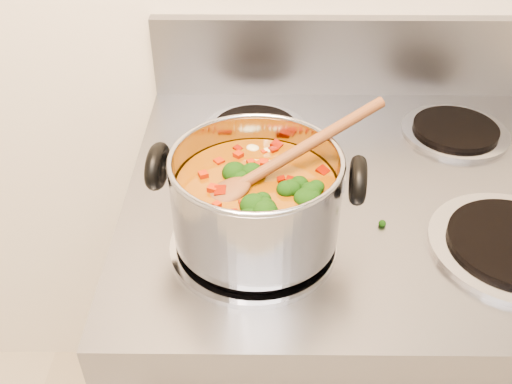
% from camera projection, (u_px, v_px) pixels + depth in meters
% --- Properties ---
extents(electric_range, '(0.79, 0.72, 1.08)m').
position_uv_depth(electric_range, '(342.00, 351.00, 1.23)').
color(electric_range, gray).
rests_on(electric_range, ground).
extents(stockpot, '(0.30, 0.24, 0.14)m').
position_uv_depth(stockpot, '(257.00, 199.00, 0.79)').
color(stockpot, '#A0A0A8').
rests_on(stockpot, electric_range).
extents(wooden_spoon, '(0.27, 0.17, 0.10)m').
position_uv_depth(wooden_spoon, '(268.00, 168.00, 0.77)').
color(wooden_spoon, brown).
rests_on(wooden_spoon, stockpot).
extents(cooktop_crumbs, '(0.36, 0.28, 0.01)m').
position_uv_depth(cooktop_crumbs, '(200.00, 233.00, 0.84)').
color(cooktop_crumbs, black).
rests_on(cooktop_crumbs, electric_range).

